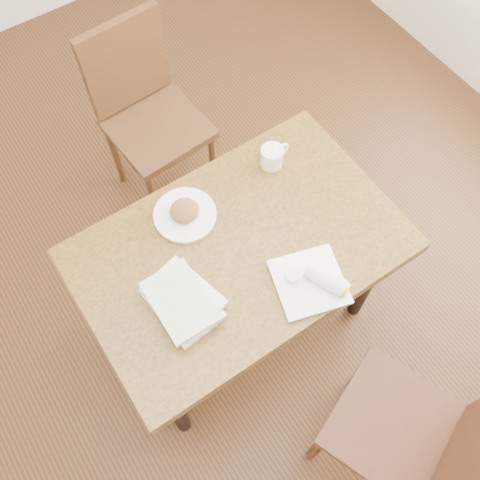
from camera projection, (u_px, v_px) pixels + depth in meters
ground at (240, 317)px, 2.58m from camera, size 4.00×5.00×0.01m
room_walls at (240, 57)px, 1.13m from camera, size 4.02×5.02×2.80m
table at (240, 257)px, 1.99m from camera, size 1.16×0.75×0.75m
chair_near at (423, 438)px, 1.80m from camera, size 0.54×0.54×0.95m
chair_far at (145, 106)px, 2.48m from camera, size 0.45×0.45×0.95m
plate_scone at (185, 213)px, 1.95m from camera, size 0.23×0.23×0.07m
coffee_mug at (273, 156)px, 2.04m from camera, size 0.13×0.09×0.09m
plate_burrito at (315, 281)px, 1.82m from camera, size 0.29×0.29×0.08m
book_stack at (182, 301)px, 1.78m from camera, size 0.23×0.29×0.07m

